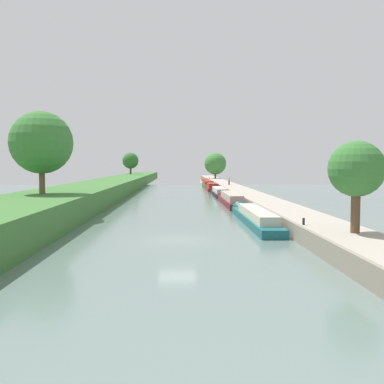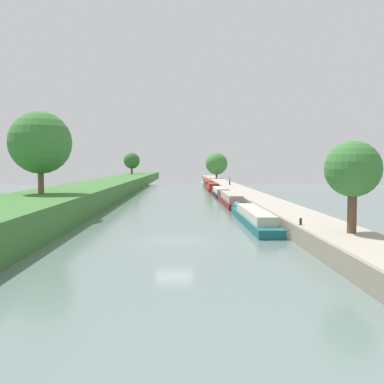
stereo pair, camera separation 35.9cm
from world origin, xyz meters
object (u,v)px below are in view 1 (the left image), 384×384
(narrowboat_teal, at_px, (254,217))
(narrowboat_maroon, at_px, (230,199))
(mooring_bollard_near, at_px, (304,221))
(mooring_bollard_far, at_px, (209,178))
(person_walking, at_px, (229,180))
(narrowboat_black, at_px, (219,192))
(narrowboat_cream, at_px, (205,182))
(narrowboat_green, at_px, (208,185))
(narrowboat_red, at_px, (212,187))

(narrowboat_teal, distance_m, narrowboat_maroon, 17.74)
(mooring_bollard_near, distance_m, mooring_bollard_far, 91.84)
(narrowboat_teal, distance_m, person_walking, 47.75)
(narrowboat_black, height_order, narrowboat_cream, narrowboat_cream)
(narrowboat_cream, bearing_deg, narrowboat_green, -90.93)
(narrowboat_teal, xyz_separation_m, narrowboat_red, (-0.12, 47.56, 0.03))
(narrowboat_black, xyz_separation_m, narrowboat_cream, (0.12, 41.41, 0.04))
(narrowboat_red, relative_size, mooring_bollard_near, 23.39)
(narrowboat_cream, distance_m, person_walking, 27.72)
(narrowboat_black, height_order, person_walking, person_walking)
(narrowboat_green, xyz_separation_m, narrowboat_cream, (0.26, 15.76, -0.03))
(narrowboat_teal, xyz_separation_m, mooring_bollard_far, (1.74, 82.85, 0.75))
(narrowboat_teal, bearing_deg, mooring_bollard_far, 88.79)
(narrowboat_maroon, relative_size, narrowboat_green, 1.21)
(narrowboat_cream, relative_size, mooring_bollard_near, 36.83)
(narrowboat_teal, distance_m, narrowboat_black, 33.72)
(narrowboat_teal, xyz_separation_m, narrowboat_maroon, (0.01, 17.74, 0.07))
(narrowboat_teal, bearing_deg, narrowboat_black, 90.02)
(person_walking, height_order, mooring_bollard_far, person_walking)
(narrowboat_maroon, relative_size, narrowboat_black, 1.11)
(person_walking, bearing_deg, mooring_bollard_near, -91.51)
(narrowboat_maroon, height_order, narrowboat_black, narrowboat_maroon)
(narrowboat_green, xyz_separation_m, mooring_bollard_near, (1.90, -68.35, 0.70))
(narrowboat_black, distance_m, narrowboat_red, 13.84)
(narrowboat_black, bearing_deg, narrowboat_red, 90.44)
(narrowboat_red, height_order, narrowboat_green, narrowboat_green)
(narrowboat_cream, xyz_separation_m, person_walking, (3.13, -27.51, 1.37))
(narrowboat_cream, height_order, person_walking, person_walking)
(narrowboat_maroon, distance_m, person_walking, 30.08)
(narrowboat_black, bearing_deg, narrowboat_cream, 89.84)
(narrowboat_maroon, bearing_deg, mooring_bollard_near, -86.30)
(narrowboat_red, relative_size, person_walking, 6.34)
(person_walking, bearing_deg, mooring_bollard_far, 92.42)
(narrowboat_maroon, distance_m, narrowboat_cream, 57.39)
(narrowboat_black, distance_m, narrowboat_green, 25.65)
(person_walking, height_order, mooring_bollard_near, person_walking)
(narrowboat_teal, xyz_separation_m, mooring_bollard_near, (1.74, -8.98, 0.75))
(narrowboat_red, bearing_deg, narrowboat_maroon, -89.74)
(narrowboat_teal, bearing_deg, narrowboat_maroon, 89.95)
(narrowboat_teal, height_order, mooring_bollard_near, mooring_bollard_near)
(narrowboat_green, relative_size, person_walking, 8.19)
(narrowboat_teal, relative_size, mooring_bollard_far, 37.93)
(narrowboat_green, distance_m, narrowboat_cream, 15.76)
(narrowboat_teal, relative_size, mooring_bollard_near, 37.93)
(narrowboat_red, relative_size, mooring_bollard_far, 23.39)
(mooring_bollard_near, bearing_deg, narrowboat_black, 92.36)
(mooring_bollard_near, relative_size, mooring_bollard_far, 1.00)
(narrowboat_green, bearing_deg, person_walking, -73.91)
(person_walking, bearing_deg, narrowboat_black, -103.14)
(narrowboat_maroon, xyz_separation_m, narrowboat_red, (-0.13, 29.81, -0.04))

